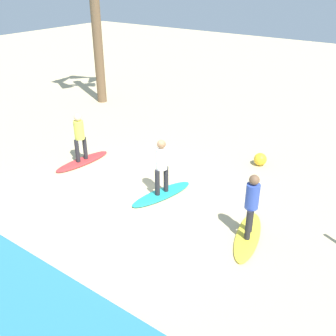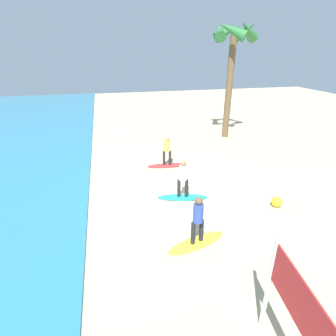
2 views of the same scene
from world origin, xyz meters
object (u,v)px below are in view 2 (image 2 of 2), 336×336
(surfboard_red, at_px, (167,165))
(beach_ball, at_px, (277,202))
(surfboard_yellow, at_px, (197,243))
(surfer_yellow, at_px, (198,217))
(surfer_teal, at_px, (183,176))
(surfer_red, at_px, (167,148))
(surfboard_teal, at_px, (182,197))
(palm_tree, at_px, (233,45))

(surfboard_red, height_order, beach_ball, beach_ball)
(surfboard_yellow, height_order, surfer_yellow, surfer_yellow)
(surfer_teal, xyz_separation_m, surfer_red, (3.45, -0.15, 0.00))
(surfboard_teal, xyz_separation_m, surfer_teal, (0.00, 0.00, 0.99))
(surfboard_yellow, relative_size, surfer_teal, 1.28)
(surfer_yellow, relative_size, palm_tree, 0.22)
(surfboard_teal, relative_size, surfer_red, 1.28)
(surfer_yellow, height_order, beach_ball, surfer_yellow)
(surfboard_yellow, xyz_separation_m, palm_tree, (10.56, -5.82, 5.98))
(surfboard_teal, xyz_separation_m, surfboard_red, (3.45, -0.15, 0.00))
(surfer_teal, bearing_deg, palm_tree, -35.34)
(surfboard_teal, distance_m, beach_ball, 3.78)
(palm_tree, bearing_deg, surfboard_red, 128.63)
(surfer_teal, xyz_separation_m, beach_ball, (-1.50, -3.46, -0.82))
(surfboard_teal, height_order, surfer_red, surfer_red)
(surfboard_yellow, bearing_deg, surfer_red, -110.74)
(surfer_red, bearing_deg, surfboard_teal, 177.54)
(surfboard_teal, bearing_deg, palm_tree, -111.93)
(surfboard_teal, relative_size, beach_ball, 4.95)
(surfboard_teal, xyz_separation_m, palm_tree, (7.68, -5.44, 5.98))
(surfer_yellow, distance_m, surfboard_red, 6.43)
(surfer_yellow, bearing_deg, surfer_teal, -7.39)
(surfboard_teal, height_order, surfboard_red, same)
(surfboard_yellow, distance_m, palm_tree, 13.46)
(surfboard_teal, bearing_deg, surfboard_red, -79.05)
(surfer_red, height_order, palm_tree, palm_tree)
(surfer_yellow, relative_size, surfer_teal, 1.00)
(palm_tree, relative_size, beach_ball, 17.71)
(surfboard_red, height_order, surfer_red, surfer_red)
(surfer_yellow, distance_m, beach_ball, 4.16)
(surfboard_yellow, distance_m, beach_ball, 4.08)
(surfer_teal, relative_size, beach_ball, 3.86)
(surfer_teal, xyz_separation_m, surfboard_red, (3.45, -0.15, -0.99))
(surfer_yellow, height_order, surfboard_red, surfer_yellow)
(surfboard_teal, height_order, beach_ball, beach_ball)
(surfboard_red, distance_m, beach_ball, 5.95)
(surfboard_red, bearing_deg, surfer_red, 0.00)
(surfboard_yellow, xyz_separation_m, surfer_teal, (2.88, -0.37, 0.99))
(beach_ball, bearing_deg, surfboard_teal, 66.62)
(surfboard_yellow, relative_size, surfer_yellow, 1.28)
(surfboard_yellow, bearing_deg, beach_ball, -176.19)
(surfer_red, relative_size, beach_ball, 3.86)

